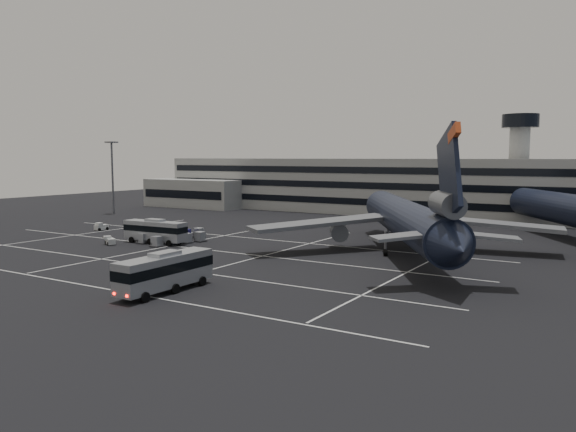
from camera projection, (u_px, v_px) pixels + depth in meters
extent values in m
plane|color=black|center=(182.00, 253.00, 84.64)|extent=(260.00, 260.00, 0.00)
cube|color=silver|center=(54.00, 280.00, 66.01)|extent=(90.00, 0.25, 0.01)
cube|color=silver|center=(131.00, 263.00, 76.17)|extent=(90.00, 0.25, 0.01)
cube|color=silver|center=(199.00, 249.00, 88.02)|extent=(90.00, 0.25, 0.01)
cube|color=silver|center=(251.00, 238.00, 99.88)|extent=(90.00, 0.25, 0.01)
cube|color=silver|center=(84.00, 234.00, 105.37)|extent=(0.25, 55.00, 0.01)
cube|color=silver|center=(179.00, 244.00, 92.85)|extent=(0.25, 55.00, 0.01)
cube|color=silver|center=(270.00, 254.00, 83.46)|extent=(0.25, 55.00, 0.01)
cube|color=silver|center=(413.00, 269.00, 71.98)|extent=(0.25, 55.00, 0.01)
cube|color=gray|center=(372.00, 186.00, 144.86)|extent=(120.00, 18.00, 14.00)
cube|color=black|center=(357.00, 202.00, 137.57)|extent=(118.00, 0.20, 1.60)
cube|color=black|center=(357.00, 185.00, 137.15)|extent=(118.00, 0.20, 1.60)
cube|color=black|center=(358.00, 170.00, 136.76)|extent=(118.00, 0.20, 1.60)
cube|color=gray|center=(194.00, 193.00, 161.11)|extent=(30.00, 10.00, 8.00)
cylinder|color=gray|center=(518.00, 172.00, 127.87)|extent=(4.40, 4.40, 22.00)
cylinder|color=black|center=(520.00, 121.00, 126.67)|extent=(8.00, 8.00, 3.00)
ellipsoid|color=#38332B|center=(335.00, 211.00, 260.97)|extent=(196.00, 140.00, 32.00)
ellipsoid|color=#38332B|center=(546.00, 230.00, 214.32)|extent=(252.00, 180.00, 44.00)
cylinder|color=slate|center=(113.00, 178.00, 142.03)|extent=(0.50, 0.50, 18.00)
cube|color=slate|center=(111.00, 142.00, 141.08)|extent=(2.40, 2.40, 0.35)
cylinder|color=black|center=(405.00, 219.00, 83.10)|extent=(29.41, 44.09, 5.60)
cone|color=black|center=(379.00, 204.00, 109.15)|extent=(7.11, 6.73, 5.60)
cone|color=black|center=(456.00, 248.00, 56.75)|extent=(6.89, 6.88, 5.04)
cube|color=black|center=(449.00, 174.00, 59.45)|extent=(5.28, 8.39, 10.97)
cube|color=#BE4219|center=(454.00, 133.00, 57.52)|extent=(2.13, 3.06, 2.24)
cylinder|color=#595B60|center=(447.00, 204.00, 60.29)|extent=(5.39, 6.54, 2.70)
cube|color=slate|center=(406.00, 236.00, 61.22)|extent=(7.68, 7.45, 0.87)
cube|color=slate|center=(483.00, 236.00, 61.10)|extent=(8.14, 5.45, 0.87)
cube|color=slate|center=(321.00, 223.00, 85.35)|extent=(17.68, 20.85, 1.75)
cylinder|color=#595B60|center=(339.00, 231.00, 88.47)|extent=(5.14, 6.11, 2.70)
cube|color=slate|center=(485.00, 223.00, 84.99)|extent=(22.58, 8.81, 1.75)
cylinder|color=#595B60|center=(459.00, 232.00, 88.20)|extent=(5.14, 6.11, 2.70)
cylinder|color=slate|center=(388.00, 227.00, 98.69)|extent=(0.44, 0.44, 3.00)
cylinder|color=black|center=(388.00, 236.00, 98.86)|extent=(0.99, 1.20, 1.10)
cylinder|color=slate|center=(386.00, 241.00, 81.47)|extent=(0.44, 0.44, 3.00)
cylinder|color=black|center=(385.00, 252.00, 81.64)|extent=(0.99, 1.20, 1.10)
cylinder|color=slate|center=(430.00, 241.00, 81.38)|extent=(0.44, 0.44, 3.00)
cylinder|color=black|center=(429.00, 252.00, 81.55)|extent=(0.99, 1.20, 1.10)
cone|color=black|center=(519.00, 200.00, 119.35)|extent=(7.13, 6.78, 5.60)
cube|color=#999CA1|center=(165.00, 271.00, 59.69)|extent=(2.84, 12.32, 3.36)
cube|color=black|center=(165.00, 267.00, 59.65)|extent=(2.91, 12.38, 1.06)
cube|color=#999CA1|center=(165.00, 254.00, 59.49)|extent=(1.80, 3.36, 0.39)
cylinder|color=black|center=(125.00, 294.00, 56.97)|extent=(0.36, 1.08, 1.07)
cylinder|color=black|center=(145.00, 297.00, 55.50)|extent=(0.36, 1.08, 1.07)
cylinder|color=black|center=(156.00, 286.00, 60.61)|extent=(0.36, 1.08, 1.07)
cylinder|color=black|center=(175.00, 289.00, 59.14)|extent=(0.36, 1.08, 1.07)
cylinder|color=black|center=(183.00, 278.00, 64.25)|extent=(0.36, 1.08, 1.07)
cylinder|color=black|center=(202.00, 281.00, 62.78)|extent=(0.36, 1.08, 1.07)
cube|color=#FF0C05|center=(114.00, 294.00, 55.08)|extent=(0.28, 0.09, 0.25)
cube|color=#FF0C05|center=(127.00, 296.00, 54.14)|extent=(0.28, 0.09, 0.25)
cube|color=#999CA1|center=(155.00, 231.00, 93.46)|extent=(11.72, 3.24, 3.16)
cube|color=black|center=(155.00, 228.00, 93.42)|extent=(11.78, 3.30, 1.00)
cube|color=#999CA1|center=(155.00, 220.00, 93.27)|extent=(3.25, 1.85, 0.37)
cylinder|color=black|center=(169.00, 243.00, 90.55)|extent=(1.03, 0.39, 1.01)
cylinder|color=black|center=(180.00, 241.00, 92.84)|extent=(1.03, 0.39, 1.01)
cylinder|color=black|center=(150.00, 241.00, 92.48)|extent=(1.03, 0.39, 1.01)
cylinder|color=black|center=(161.00, 239.00, 94.78)|extent=(1.03, 0.39, 1.01)
cylinder|color=black|center=(132.00, 240.00, 94.42)|extent=(1.03, 0.39, 1.01)
cylinder|color=black|center=(143.00, 238.00, 96.72)|extent=(1.03, 0.39, 1.01)
cube|color=beige|center=(101.00, 227.00, 110.41)|extent=(1.61, 2.59, 1.01)
cube|color=beige|center=(99.00, 224.00, 109.90)|extent=(1.33, 1.14, 0.56)
cylinder|color=black|center=(95.00, 229.00, 110.11)|extent=(0.31, 0.65, 0.63)
cylinder|color=black|center=(99.00, 229.00, 109.36)|extent=(0.31, 0.65, 0.63)
cylinder|color=black|center=(103.00, 228.00, 111.52)|extent=(0.31, 0.65, 0.63)
cylinder|color=black|center=(107.00, 229.00, 110.76)|extent=(0.31, 0.65, 0.63)
cube|color=beige|center=(110.00, 241.00, 92.39)|extent=(2.56, 2.11, 0.92)
cube|color=beige|center=(111.00, 238.00, 91.89)|extent=(1.33, 1.42, 0.51)
cylinder|color=black|center=(108.00, 244.00, 91.44)|extent=(0.61, 0.46, 0.57)
cylinder|color=black|center=(115.00, 243.00, 92.02)|extent=(0.61, 0.46, 0.57)
cylinder|color=black|center=(106.00, 243.00, 92.82)|extent=(0.61, 0.46, 0.57)
cylinder|color=black|center=(113.00, 242.00, 93.40)|extent=(0.61, 0.46, 0.57)
cube|color=#2D2D30|center=(143.00, 243.00, 93.63)|extent=(2.22, 2.41, 0.16)
cylinder|color=black|center=(143.00, 243.00, 93.63)|extent=(0.09, 0.18, 0.18)
cube|color=#919398|center=(143.00, 238.00, 93.54)|extent=(1.75, 1.75, 1.46)
cube|color=#2D2D30|center=(157.00, 246.00, 90.27)|extent=(2.22, 2.41, 0.16)
cylinder|color=black|center=(157.00, 246.00, 90.27)|extent=(0.09, 0.18, 0.18)
cube|color=#919398|center=(157.00, 241.00, 90.18)|extent=(1.75, 1.75, 1.46)
cube|color=#2D2D30|center=(158.00, 241.00, 95.46)|extent=(2.22, 2.41, 0.16)
cylinder|color=black|center=(158.00, 241.00, 95.46)|extent=(0.09, 0.18, 0.18)
cube|color=navy|center=(158.00, 236.00, 95.37)|extent=(1.75, 1.75, 1.46)
cube|color=#2D2D30|center=(172.00, 244.00, 92.10)|extent=(2.22, 2.41, 0.16)
cylinder|color=black|center=(172.00, 244.00, 92.10)|extent=(0.09, 0.18, 0.18)
cube|color=#919398|center=(172.00, 239.00, 92.01)|extent=(1.75, 1.75, 1.46)
cube|color=#2D2D30|center=(172.00, 239.00, 97.29)|extent=(2.22, 2.41, 0.16)
cylinder|color=black|center=(172.00, 240.00, 97.29)|extent=(0.09, 0.18, 0.18)
cube|color=#919398|center=(172.00, 235.00, 97.20)|extent=(1.75, 1.75, 1.46)
cube|color=#2D2D30|center=(186.00, 242.00, 93.93)|extent=(2.22, 2.41, 0.16)
cylinder|color=black|center=(186.00, 243.00, 93.93)|extent=(0.09, 0.18, 0.18)
cube|color=#919398|center=(186.00, 238.00, 93.84)|extent=(1.75, 1.75, 1.46)
cube|color=#2D2D30|center=(186.00, 238.00, 99.12)|extent=(2.22, 2.41, 0.16)
cylinder|color=black|center=(186.00, 238.00, 99.12)|extent=(0.09, 0.18, 0.18)
cube|color=navy|center=(186.00, 233.00, 99.03)|extent=(1.75, 1.75, 1.46)
cube|color=#2D2D30|center=(200.00, 241.00, 95.76)|extent=(2.22, 2.41, 0.16)
cylinder|color=black|center=(200.00, 241.00, 95.76)|extent=(0.09, 0.18, 0.18)
cube|color=#919398|center=(200.00, 236.00, 95.67)|extent=(1.75, 1.75, 1.46)
cube|color=#2D2D30|center=(199.00, 236.00, 100.95)|extent=(2.22, 2.41, 0.16)
cylinder|color=black|center=(199.00, 237.00, 100.95)|extent=(0.09, 0.18, 0.18)
cube|color=#919398|center=(199.00, 232.00, 100.86)|extent=(1.75, 1.75, 1.46)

